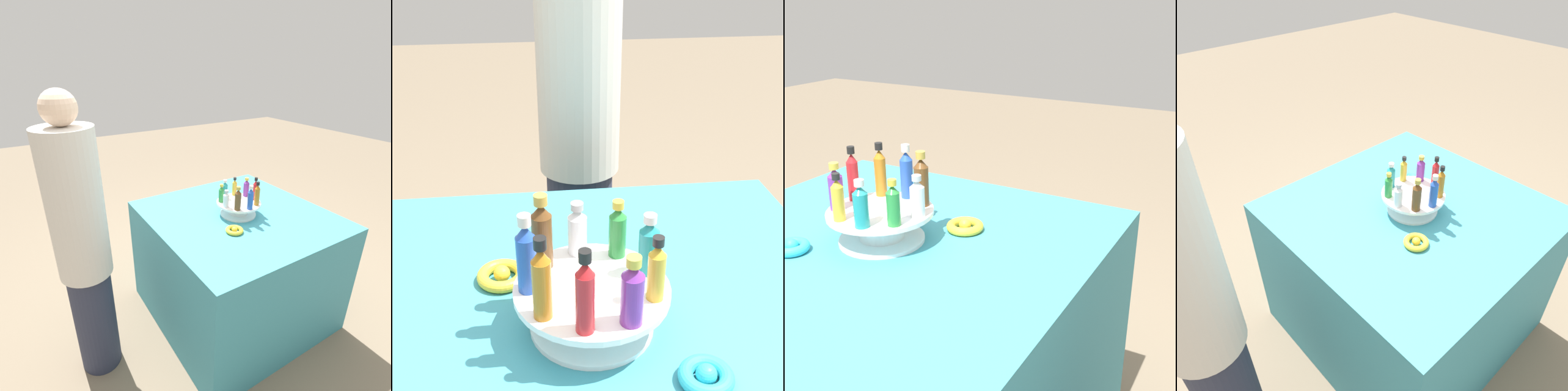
% 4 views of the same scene
% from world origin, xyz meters
% --- Properties ---
extents(display_stand, '(0.27, 0.27, 0.09)m').
position_xyz_m(display_stand, '(0.00, 0.00, 0.82)').
color(display_stand, white).
rests_on(display_stand, party_table).
extents(bottle_blue, '(0.03, 0.03, 0.15)m').
position_xyz_m(bottle_blue, '(-0.01, -0.11, 0.93)').
color(bottle_blue, '#234CAD').
rests_on(bottle_blue, display_stand).
extents(bottle_amber, '(0.03, 0.03, 0.15)m').
position_xyz_m(bottle_amber, '(0.07, -0.09, 0.93)').
color(bottle_amber, '#AD6B19').
rests_on(bottle_amber, display_stand).
extents(bottle_red, '(0.03, 0.03, 0.15)m').
position_xyz_m(bottle_red, '(0.11, -0.02, 0.93)').
color(bottle_red, '#B21E23').
rests_on(bottle_red, display_stand).
extents(bottle_purple, '(0.04, 0.04, 0.12)m').
position_xyz_m(bottle_purple, '(0.10, 0.05, 0.92)').
color(bottle_purple, '#702D93').
rests_on(bottle_purple, display_stand).
extents(bottle_gold, '(0.03, 0.03, 0.12)m').
position_xyz_m(bottle_gold, '(0.04, 0.10, 0.92)').
color(bottle_gold, gold).
rests_on(bottle_gold, display_stand).
extents(bottle_teal, '(0.04, 0.04, 0.12)m').
position_xyz_m(bottle_teal, '(-0.03, 0.10, 0.92)').
color(bottle_teal, teal).
rests_on(bottle_teal, display_stand).
extents(bottle_green, '(0.03, 0.03, 0.12)m').
position_xyz_m(bottle_green, '(-0.09, 0.06, 0.92)').
color(bottle_green, '#288438').
rests_on(bottle_green, display_stand).
extents(bottle_clear, '(0.04, 0.04, 0.11)m').
position_xyz_m(bottle_clear, '(-0.11, -0.01, 0.91)').
color(bottle_clear, silver).
rests_on(bottle_clear, display_stand).
extents(bottle_brown, '(0.04, 0.04, 0.15)m').
position_xyz_m(bottle_brown, '(-0.07, -0.08, 0.93)').
color(bottle_brown, brown).
rests_on(bottle_brown, display_stand).
extents(ribbon_bow_teal, '(0.09, 0.09, 0.03)m').
position_xyz_m(ribbon_bow_teal, '(0.15, 0.16, 0.79)').
color(ribbon_bow_teal, '#2DB7CC').
rests_on(ribbon_bow_teal, party_table).
extents(ribbon_bow_gold, '(0.10, 0.10, 0.03)m').
position_xyz_m(ribbon_bow_gold, '(-0.15, -0.16, 0.79)').
color(ribbon_bow_gold, gold).
rests_on(ribbon_bow_gold, party_table).
extents(person_figure, '(0.27, 0.27, 1.57)m').
position_xyz_m(person_figure, '(-0.93, 0.08, 0.79)').
color(person_figure, '#282D42').
rests_on(person_figure, ground_plane).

